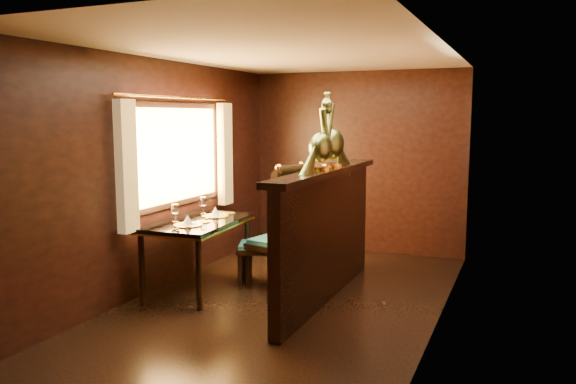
% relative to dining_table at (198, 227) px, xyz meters
% --- Properties ---
extents(ground, '(5.00, 5.00, 0.00)m').
position_rel_dining_table_xyz_m(ground, '(1.05, -0.04, -0.70)').
color(ground, black).
rests_on(ground, ground).
extents(room_shell, '(3.04, 5.04, 2.52)m').
position_rel_dining_table_xyz_m(room_shell, '(0.97, -0.02, 0.88)').
color(room_shell, black).
rests_on(room_shell, ground).
extents(partition, '(0.26, 2.70, 1.36)m').
position_rel_dining_table_xyz_m(partition, '(1.37, 0.26, 0.01)').
color(partition, black).
rests_on(partition, ground).
extents(dining_table, '(0.87, 1.35, 0.97)m').
position_rel_dining_table_xyz_m(dining_table, '(0.00, 0.00, 0.00)').
color(dining_table, black).
rests_on(dining_table, ground).
extents(chair_left, '(0.60, 0.62, 1.40)m').
position_rel_dining_table_xyz_m(chair_left, '(0.85, 0.39, 0.03)').
color(chair_left, black).
rests_on(chair_left, ground).
extents(chair_right, '(0.56, 0.57, 1.19)m').
position_rel_dining_table_xyz_m(chair_right, '(0.59, 0.50, -0.08)').
color(chair_right, black).
rests_on(chair_right, ground).
extents(peacock_left, '(0.22, 0.60, 0.71)m').
position_rel_dining_table_xyz_m(peacock_left, '(1.38, 0.07, 1.02)').
color(peacock_left, '#1C5538').
rests_on(peacock_left, partition).
extents(peacock_right, '(0.24, 0.64, 0.77)m').
position_rel_dining_table_xyz_m(peacock_right, '(1.38, 0.43, 1.04)').
color(peacock_right, '#1C5538').
rests_on(peacock_right, partition).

